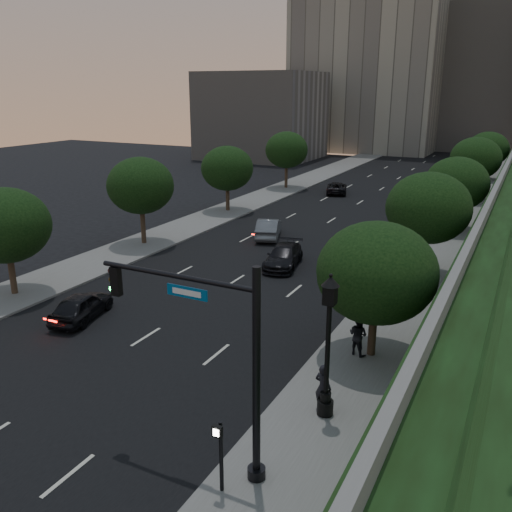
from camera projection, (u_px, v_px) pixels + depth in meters
The scene contains 28 objects.
ground at pixel (69, 385), 22.08m from camera, with size 160.00×160.00×0.00m, color black.
road_surface at pixel (324, 225), 47.59m from camera, with size 16.00×140.00×0.02m, color black.
sidewalk_right at pixel (445, 239), 43.14m from camera, with size 4.50×140.00×0.15m, color slate.
sidewalk_left at pixel (223, 213), 52.01m from camera, with size 4.50×140.00×0.15m, color slate.
parapet_wall at pixel (494, 193), 38.75m from camera, with size 0.35×90.00×0.70m, color slate.
office_block_left at pixel (371, 63), 101.61m from camera, with size 26.00×20.00×32.00m, color gray.
office_block_mid at pixel (488, 79), 102.36m from camera, with size 22.00×18.00×26.00m, color #9A958D.
office_block_filler at pixel (262, 116), 90.78m from camera, with size 18.00×16.00×14.00m, color #9A958D.
tree_right_a at pixel (377, 273), 23.22m from camera, with size 5.20×5.20×6.24m.
tree_right_b at pixel (428, 208), 33.28m from camera, with size 5.20×5.20×6.74m.
tree_right_c at pixel (457, 184), 44.49m from camera, with size 5.20×5.20×6.24m.
tree_right_d at pixel (476, 159), 56.25m from camera, with size 5.20×5.20×6.74m.
tree_right_e at pixel (488, 149), 69.16m from camera, with size 5.20×5.20×6.24m.
tree_left_a at pixel (5, 225), 30.38m from camera, with size 5.00×5.00×6.34m.
tree_left_b at pixel (141, 186), 40.48m from camera, with size 5.00×5.00×6.71m.
tree_left_c at pixel (227, 168), 51.65m from camera, with size 5.00×5.00×6.34m.
tree_left_d at pixel (287, 150), 63.44m from camera, with size 5.00×5.00×6.71m.
traffic_signal_mast at pixel (224, 367), 16.09m from camera, with size 5.68×0.56×7.00m.
street_lamp at pixel (327, 353), 19.17m from camera, with size 0.64×0.64×5.62m.
pedestrian_signal at pixel (220, 451), 15.68m from camera, with size 0.30×0.33×2.50m.
sedan_near_left at pixel (81, 306), 28.21m from camera, with size 1.72×4.27×1.45m, color black.
sedan_mid_left at pixel (269, 228), 43.44m from camera, with size 1.69×4.84×1.60m, color slate.
sedan_far_left at pixel (337, 188), 61.60m from camera, with size 2.16×4.69×1.30m, color black.
sedan_near_right at pixel (283, 256), 36.47m from camera, with size 2.01×4.94×1.43m, color black.
sedan_far_right at pixel (404, 197), 56.53m from camera, with size 1.62×4.03×1.37m, color slate.
pedestrian_a at pixel (323, 387), 19.88m from camera, with size 0.68×0.45×1.87m, color black.
pedestrian_b at pixel (358, 335), 24.09m from camera, with size 0.90×0.71×1.86m, color black.
pedestrian_c at pixel (389, 288), 30.01m from camera, with size 0.96×0.40×1.64m, color black.
Camera 1 is at (15.63, -13.91, 11.64)m, focal length 38.00 mm.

